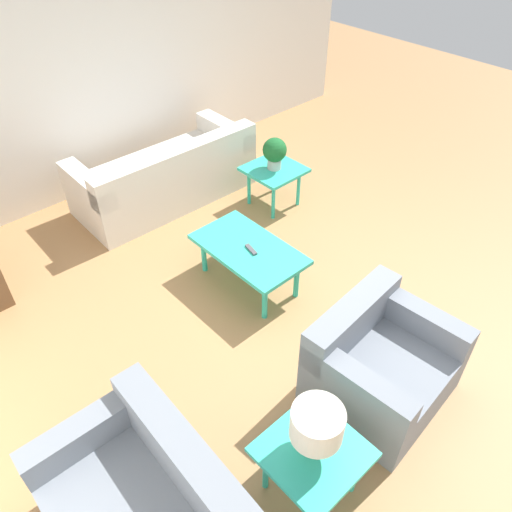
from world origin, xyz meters
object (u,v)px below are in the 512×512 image
object	(u,v)px
potted_plant	(275,152)
table_lamp	(317,426)
sofa	(166,177)
side_table_plant	(274,173)
coffee_table	(249,252)
side_table_lamp	(312,456)
armchair	(379,365)

from	to	relation	value
potted_plant	table_lamp	xyz separation A→B (m)	(-2.55, 2.15, 0.07)
sofa	potted_plant	world-z (taller)	potted_plant
side_table_plant	table_lamp	world-z (taller)	table_lamp
coffee_table	side_table_plant	xyz separation A→B (m)	(0.81, -1.11, 0.03)
sofa	coffee_table	xyz separation A→B (m)	(-1.73, 0.28, 0.09)
side_table_plant	side_table_lamp	bearing A→B (deg)	139.81
armchair	coffee_table	bearing A→B (deg)	82.04
sofa	potted_plant	bearing A→B (deg)	133.28
potted_plant	table_lamp	size ratio (longest dim) A/B	0.90
sofa	table_lamp	distance (m)	3.74
table_lamp	armchair	bearing A→B (deg)	-78.99
coffee_table	armchair	bearing A→B (deg)	176.21
armchair	coffee_table	world-z (taller)	armchair
coffee_table	potted_plant	size ratio (longest dim) A/B	2.96
armchair	side_table_lamp	size ratio (longest dim) A/B	1.75
table_lamp	potted_plant	bearing A→B (deg)	-40.19
potted_plant	table_lamp	distance (m)	3.34
coffee_table	side_table_lamp	bearing A→B (deg)	149.11
armchair	potted_plant	xyz separation A→B (m)	(2.37, -1.21, 0.38)
armchair	side_table_plant	distance (m)	2.66
side_table_lamp	coffee_table	bearing A→B (deg)	-30.89
side_table_lamp	sofa	bearing A→B (deg)	-20.80
coffee_table	potted_plant	bearing A→B (deg)	-54.01
side_table_plant	potted_plant	size ratio (longest dim) A/B	1.64
side_table_plant	potted_plant	world-z (taller)	potted_plant
sofa	coffee_table	distance (m)	1.75
potted_plant	table_lamp	world-z (taller)	table_lamp
side_table_plant	table_lamp	bearing A→B (deg)	139.81
armchair	side_table_lamp	distance (m)	0.96
coffee_table	side_table_plant	distance (m)	1.37
coffee_table	sofa	bearing A→B (deg)	-9.09
sofa	side_table_plant	distance (m)	1.25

